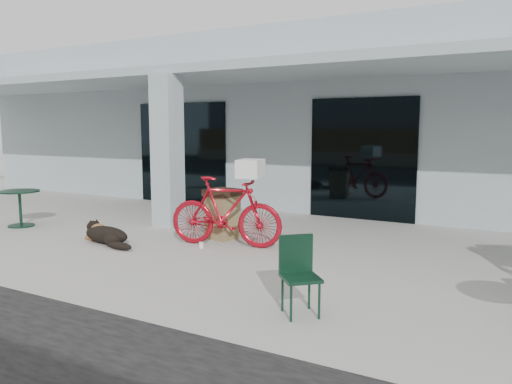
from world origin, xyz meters
The scene contains 13 objects.
ground centered at (0.00, 0.00, 0.00)m, with size 80.00×80.00×0.00m, color #A9A7A0.
building centered at (0.00, 8.50, 2.25)m, with size 22.00×7.00×4.50m, color #A1B1B6.
storefront_glass_left centered at (-3.20, 4.98, 1.35)m, with size 2.80×0.06×2.70m, color black.
storefront_glass_right centered at (1.80, 4.98, 1.35)m, with size 2.40×0.06×2.70m, color black.
column centered at (-1.50, 2.30, 1.56)m, with size 0.50×0.50×3.12m, color #A1B1B6.
overhang centered at (0.00, 3.60, 3.21)m, with size 22.00×2.80×0.18m, color #A1B1B6.
bicycle centered at (0.55, 1.33, 0.60)m, with size 0.57×2.01×1.21m, color #A90D1C.
laundry_basket centered at (0.98, 1.42, 1.36)m, with size 0.51×0.38×0.30m, color white.
dog centered at (-1.37, 0.42, 0.18)m, with size 1.09×0.36×0.36m, color black, non-canonical shape.
cup_near_dog centered at (0.25, 1.00, 0.05)m, with size 0.08×0.08×0.10m, color white.
cafe_table_near centered at (-4.12, 0.71, 0.38)m, with size 0.80×0.80×0.75m, color #133624, non-canonical shape.
cafe_chair_far_a centered at (3.01, -1.00, 0.43)m, with size 0.39×0.43×0.86m, color #133624, non-canonical shape.
trash_receptacle centered at (0.17, 1.80, 0.46)m, with size 0.54×0.54×0.92m, color olive, non-canonical shape.
Camera 1 is at (5.15, -5.82, 2.03)m, focal length 35.00 mm.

